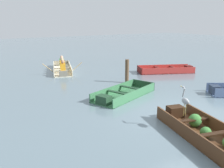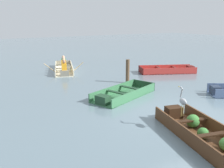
# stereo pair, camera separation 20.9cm
# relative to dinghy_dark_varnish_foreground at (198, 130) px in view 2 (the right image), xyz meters

# --- Properties ---
(ground_plane) EXTENTS (80.00, 80.00, 0.00)m
(ground_plane) POSITION_rel_dinghy_dark_varnish_foreground_xyz_m (0.78, 0.98, -0.16)
(ground_plane) COLOR slate
(dinghy_dark_varnish_foreground) EXTENTS (1.95, 3.35, 0.43)m
(dinghy_dark_varnish_foreground) POSITION_rel_dinghy_dark_varnish_foreground_xyz_m (0.00, 0.00, 0.00)
(dinghy_dark_varnish_foreground) COLOR #4C2D19
(dinghy_dark_varnish_foreground) RESTS_ON ground
(skiff_red_near_moored) EXTENTS (3.45, 2.42, 0.38)m
(skiff_red_near_moored) POSITION_rel_dinghy_dark_varnish_foreground_xyz_m (5.49, 6.58, -0.03)
(skiff_red_near_moored) COLOR #AD2D28
(skiff_red_near_moored) RESTS_ON ground
(skiff_green_far_moored) EXTENTS (3.31, 2.09, 0.37)m
(skiff_green_far_moored) POSITION_rel_dinghy_dark_varnish_foreground_xyz_m (0.23, 4.03, -0.03)
(skiff_green_far_moored) COLOR #387047
(skiff_green_far_moored) RESTS_ON ground
(rowboat_cream_with_crew) EXTENTS (2.58, 3.86, 0.92)m
(rowboat_cream_with_crew) POSITION_rel_dinghy_dark_varnish_foreground_xyz_m (0.20, 10.29, 0.07)
(rowboat_cream_with_crew) COLOR beige
(rowboat_cream_with_crew) RESTS_ON ground
(heron_on_dinghy) EXTENTS (0.23, 0.45, 0.84)m
(heron_on_dinghy) POSITION_rel_dinghy_dark_varnish_foreground_xyz_m (-0.12, 0.52, 0.74)
(heron_on_dinghy) COLOR olive
(heron_on_dinghy) RESTS_ON dinghy_dark_varnish_foreground
(mooring_post) EXTENTS (0.19, 0.19, 1.19)m
(mooring_post) POSITION_rel_dinghy_dark_varnish_foreground_xyz_m (1.85, 5.89, 0.44)
(mooring_post) COLOR brown
(mooring_post) RESTS_ON ground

